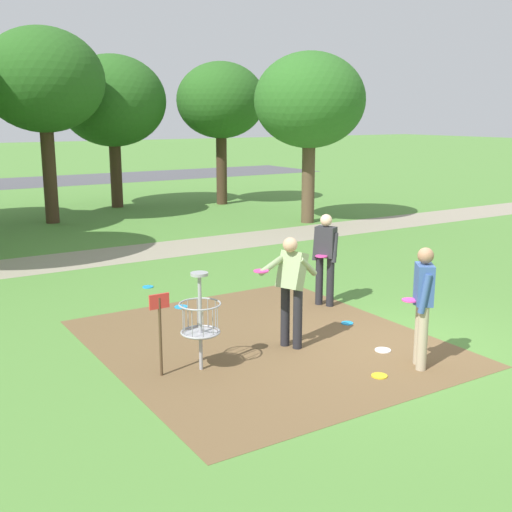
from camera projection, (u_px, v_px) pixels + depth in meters
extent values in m
plane|color=#518438|center=(397.00, 348.00, 9.66)|extent=(160.00, 160.00, 0.00)
cube|color=brown|center=(264.00, 342.00, 9.89)|extent=(4.82, 5.40, 0.01)
cylinder|color=#9E9EA3|center=(200.00, 323.00, 8.68)|extent=(0.05, 0.05, 1.35)
cylinder|color=#9E9EA3|center=(199.00, 274.00, 8.53)|extent=(0.24, 0.24, 0.04)
torus|color=#9E9EA3|center=(200.00, 304.00, 8.62)|extent=(0.58, 0.58, 0.02)
torus|color=#9E9EA3|center=(200.00, 332.00, 8.71)|extent=(0.55, 0.55, 0.03)
cylinder|color=#9E9EA3|center=(200.00, 333.00, 8.71)|extent=(0.48, 0.48, 0.02)
cylinder|color=gray|center=(216.00, 315.00, 8.79)|extent=(0.01, 0.01, 0.40)
cylinder|color=gray|center=(208.00, 313.00, 8.88)|extent=(0.01, 0.01, 0.40)
cylinder|color=gray|center=(197.00, 313.00, 8.89)|extent=(0.01, 0.01, 0.40)
cylinder|color=gray|center=(188.00, 315.00, 8.82)|extent=(0.01, 0.01, 0.40)
cylinder|color=gray|center=(183.00, 318.00, 8.68)|extent=(0.01, 0.01, 0.40)
cylinder|color=gray|center=(184.00, 321.00, 8.54)|extent=(0.01, 0.01, 0.40)
cylinder|color=gray|center=(192.00, 323.00, 8.45)|extent=(0.01, 0.01, 0.40)
cylinder|color=gray|center=(203.00, 323.00, 8.44)|extent=(0.01, 0.01, 0.40)
cylinder|color=gray|center=(213.00, 322.00, 8.52)|extent=(0.01, 0.01, 0.40)
cylinder|color=gray|center=(217.00, 318.00, 8.65)|extent=(0.01, 0.01, 0.40)
cylinder|color=#4C3823|center=(160.00, 337.00, 8.51)|extent=(0.04, 0.04, 1.10)
cube|color=red|center=(159.00, 301.00, 8.40)|extent=(0.28, 0.03, 0.20)
cylinder|color=#232328|center=(298.00, 319.00, 9.54)|extent=(0.14, 0.14, 0.92)
cylinder|color=#232328|center=(285.00, 317.00, 9.66)|extent=(0.14, 0.14, 0.92)
cube|color=#93A875|center=(292.00, 270.00, 9.44)|extent=(0.49, 0.48, 0.60)
sphere|color=tan|center=(290.00, 245.00, 9.30)|extent=(0.22, 0.22, 0.22)
cylinder|color=#93A875|center=(272.00, 265.00, 9.26)|extent=(0.57, 0.32, 0.21)
cylinder|color=#E53D99|center=(261.00, 271.00, 9.04)|extent=(0.22, 0.22, 0.02)
cylinder|color=#93A875|center=(308.00, 266.00, 9.48)|extent=(0.47, 0.27, 0.37)
cylinder|color=#232328|center=(330.00, 282.00, 11.66)|extent=(0.14, 0.14, 0.92)
cylinder|color=#232328|center=(319.00, 281.00, 11.77)|extent=(0.14, 0.14, 0.92)
cube|color=#2D2D33|center=(326.00, 242.00, 11.56)|extent=(0.36, 0.42, 0.56)
sphere|color=beige|center=(326.00, 220.00, 11.47)|extent=(0.22, 0.22, 0.22)
cylinder|color=#2D2D33|center=(335.00, 248.00, 11.47)|extent=(0.19, 0.16, 0.55)
cylinder|color=#2D2D33|center=(316.00, 246.00, 11.65)|extent=(0.19, 0.16, 0.55)
cylinder|color=#E53D99|center=(321.00, 256.00, 11.45)|extent=(0.22, 0.22, 0.02)
cylinder|color=tan|center=(422.00, 338.00, 8.72)|extent=(0.14, 0.14, 0.92)
cylinder|color=tan|center=(420.00, 333.00, 8.94)|extent=(0.14, 0.14, 0.92)
cube|color=#385693|center=(424.00, 284.00, 8.67)|extent=(0.39, 0.42, 0.56)
sphere|color=#9E7051|center=(426.00, 256.00, 8.58)|extent=(0.22, 0.22, 0.22)
cylinder|color=#385693|center=(425.00, 294.00, 8.51)|extent=(0.19, 0.17, 0.55)
cylinder|color=#385693|center=(420.00, 286.00, 8.87)|extent=(0.19, 0.17, 0.55)
cylinder|color=#E53D99|center=(410.00, 300.00, 8.73)|extent=(0.22, 0.22, 0.02)
cylinder|color=white|center=(383.00, 350.00, 9.53)|extent=(0.24, 0.24, 0.02)
cylinder|color=#1E93DB|center=(347.00, 323.00, 10.77)|extent=(0.20, 0.20, 0.02)
cylinder|color=gold|center=(379.00, 376.00, 8.59)|extent=(0.22, 0.22, 0.02)
cylinder|color=#1E93DB|center=(181.00, 307.00, 11.68)|extent=(0.25, 0.25, 0.02)
cylinder|color=#1E93DB|center=(148.00, 287.00, 13.04)|extent=(0.22, 0.22, 0.02)
cylinder|color=#422D1E|center=(50.00, 175.00, 20.53)|extent=(0.43, 0.43, 3.09)
ellipsoid|color=#285B1E|center=(43.00, 80.00, 19.88)|extent=(3.83, 3.83, 3.25)
cylinder|color=#422D1E|center=(116.00, 175.00, 24.16)|extent=(0.44, 0.44, 2.49)
ellipsoid|color=#285B1E|center=(113.00, 101.00, 23.57)|extent=(3.95, 3.95, 3.36)
cylinder|color=#422D1E|center=(222.00, 169.00, 24.96)|extent=(0.42, 0.42, 2.74)
ellipsoid|color=#285B1E|center=(221.00, 100.00, 24.39)|extent=(3.40, 3.40, 2.89)
cylinder|color=brown|center=(308.00, 183.00, 20.66)|extent=(0.42, 0.42, 2.59)
ellipsoid|color=#2D6623|center=(310.00, 100.00, 20.09)|extent=(3.53, 3.53, 3.00)
cube|color=#4C4C51|center=(9.00, 183.00, 32.92)|extent=(36.00, 6.00, 0.01)
cube|color=gray|center=(165.00, 249.00, 16.72)|extent=(40.00, 1.99, 0.00)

